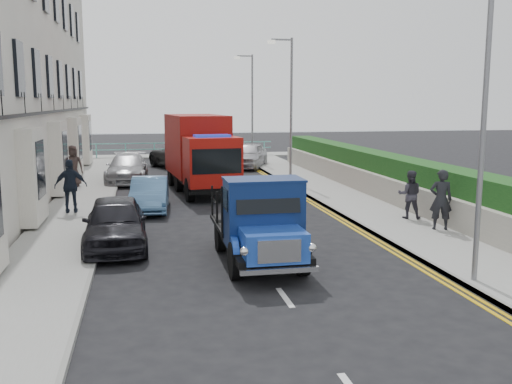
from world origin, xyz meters
name	(u,v)px	position (x,y,z in m)	size (l,w,h in m)	color
ground	(265,270)	(0.00, 0.00, 0.00)	(120.00, 120.00, 0.00)	black
pavement_west	(80,208)	(-5.20, 9.00, 0.06)	(2.40, 38.00, 0.12)	gray
pavement_east	(345,199)	(5.30, 9.00, 0.06)	(2.60, 38.00, 0.12)	gray
promenade	(182,156)	(0.00, 29.00, 0.06)	(30.00, 2.50, 0.12)	gray
sea_plane	(165,134)	(0.00, 60.00, 0.00)	(120.00, 120.00, 0.00)	slate
garden_east	(389,177)	(7.21, 9.00, 0.90)	(1.45, 28.00, 1.75)	#B2AD9E
seafront_railing	(183,150)	(0.00, 28.20, 0.58)	(13.00, 0.08, 1.11)	#59B2A5
lamp_near	(480,102)	(4.18, -2.00, 4.00)	(1.23, 0.18, 7.00)	slate
lamp_mid	(289,102)	(4.18, 14.00, 4.00)	(1.23, 0.18, 7.00)	slate
lamp_far	(250,102)	(4.18, 24.00, 4.00)	(1.23, 0.18, 7.00)	slate
bedford_lorry	(262,227)	(-0.02, 0.20, 1.00)	(1.90, 4.65, 2.18)	black
red_lorry	(200,151)	(-0.32, 12.45, 1.81)	(2.83, 6.68, 3.41)	black
parked_car_front	(115,223)	(-3.60, 2.87, 0.71)	(1.68, 4.17, 1.42)	black
parked_car_mid	(150,194)	(-2.60, 8.24, 0.62)	(1.30, 3.74, 1.23)	#5686BA
parked_car_rear	(127,168)	(-3.60, 16.19, 0.69)	(1.95, 4.78, 1.39)	#A3A3A7
seafront_car_left	(182,155)	(-0.50, 21.66, 0.78)	(2.59, 5.62, 1.56)	black
seafront_car_right	(248,155)	(3.50, 21.13, 0.77)	(1.82, 4.52, 1.54)	#B9B8BD
pedestrian_east_near	(441,200)	(6.09, 2.76, 1.05)	(0.68, 0.45, 1.86)	black
pedestrian_east_far	(410,194)	(5.93, 4.51, 0.93)	(0.79, 0.61, 1.62)	#33313C
pedestrian_west_near	(71,186)	(-5.33, 7.76, 1.07)	(1.11, 0.46, 1.89)	black
pedestrian_west_far	(73,166)	(-6.00, 14.31, 1.08)	(0.93, 0.61, 1.91)	#362A27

